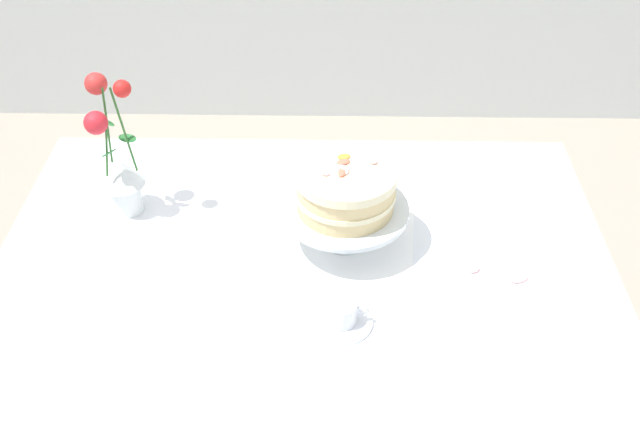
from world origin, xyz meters
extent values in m
cube|color=white|center=(0.00, 0.00, 0.72)|extent=(1.40, 1.00, 0.03)
cylinder|color=brown|center=(-0.60, 0.40, 0.35)|extent=(0.06, 0.06, 0.71)
cylinder|color=brown|center=(0.60, 0.40, 0.35)|extent=(0.06, 0.06, 0.71)
cube|color=white|center=(0.09, 0.07, 0.74)|extent=(0.35, 0.35, 0.00)
cylinder|color=silver|center=(0.09, 0.07, 0.75)|extent=(0.11, 0.11, 0.01)
cylinder|color=silver|center=(0.09, 0.07, 0.79)|extent=(0.03, 0.03, 0.07)
cylinder|color=silver|center=(0.09, 0.07, 0.83)|extent=(0.29, 0.29, 0.01)
cylinder|color=beige|center=(0.09, 0.07, 0.86)|extent=(0.22, 0.22, 0.03)
cylinder|color=beige|center=(0.09, 0.07, 0.88)|extent=(0.22, 0.22, 0.01)
cylinder|color=beige|center=(0.09, 0.07, 0.90)|extent=(0.22, 0.22, 0.03)
cylinder|color=beige|center=(0.09, 0.07, 0.93)|extent=(0.23, 0.23, 0.02)
ellipsoid|color=#E56B51|center=(0.08, 0.07, 0.94)|extent=(0.02, 0.03, 0.00)
ellipsoid|color=pink|center=(0.08, 0.07, 0.94)|extent=(0.04, 0.04, 0.00)
ellipsoid|color=pink|center=(0.05, 0.05, 0.95)|extent=(0.03, 0.03, 0.01)
ellipsoid|color=orange|center=(0.09, 0.12, 0.94)|extent=(0.04, 0.03, 0.00)
ellipsoid|color=#E56B51|center=(0.08, 0.05, 0.95)|extent=(0.02, 0.03, 0.01)
ellipsoid|color=pink|center=(0.09, 0.07, 0.95)|extent=(0.02, 0.04, 0.01)
ellipsoid|color=pink|center=(0.15, 0.10, 0.95)|extent=(0.03, 0.03, 0.01)
ellipsoid|color=#E56B51|center=(0.09, 0.10, 0.95)|extent=(0.04, 0.03, 0.01)
cylinder|color=silver|center=(-0.44, 0.18, 0.78)|extent=(0.08, 0.08, 0.08)
cone|color=silver|center=(-0.44, 0.18, 0.85)|extent=(0.10, 0.10, 0.06)
cylinder|color=#2D6028|center=(-0.41, 0.18, 0.97)|extent=(0.03, 0.01, 0.22)
sphere|color=red|center=(-0.40, 0.17, 1.08)|extent=(0.04, 0.04, 0.04)
ellipsoid|color=#236B2D|center=(-0.41, 0.18, 0.95)|extent=(0.05, 0.03, 0.02)
cylinder|color=#2D6028|center=(-0.45, 0.20, 0.97)|extent=(0.02, 0.02, 0.21)
sphere|color=red|center=(-0.46, 0.21, 1.07)|extent=(0.05, 0.05, 0.05)
ellipsoid|color=#236B2D|center=(-0.45, 0.20, 0.98)|extent=(0.05, 0.04, 0.01)
cylinder|color=#2D6028|center=(-0.45, 0.16, 0.94)|extent=(0.02, 0.03, 0.14)
sphere|color=red|center=(-0.46, 0.15, 1.01)|extent=(0.05, 0.05, 0.05)
ellipsoid|color=#236B2D|center=(-0.45, 0.16, 0.92)|extent=(0.04, 0.05, 0.02)
cylinder|color=white|center=(0.08, -0.19, 0.74)|extent=(0.13, 0.13, 0.01)
cylinder|color=white|center=(0.08, -0.19, 0.77)|extent=(0.07, 0.07, 0.05)
torus|color=white|center=(0.13, -0.19, 0.77)|extent=(0.03, 0.01, 0.03)
ellipsoid|color=pink|center=(0.48, -0.05, 0.74)|extent=(0.05, 0.04, 0.01)
ellipsoid|color=pink|center=(0.38, -0.03, 0.74)|extent=(0.04, 0.03, 0.01)
camera|label=1|loc=(0.06, -1.26, 1.88)|focal=42.23mm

